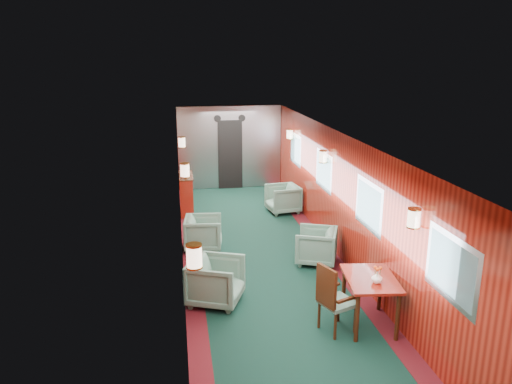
# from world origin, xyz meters

# --- Properties ---
(room) EXTENTS (12.00, 12.10, 2.40)m
(room) POSITION_xyz_m (0.00, 0.00, 1.63)
(room) COLOR black
(room) RESTS_ON ground
(bulkhead) EXTENTS (2.98, 0.17, 2.39)m
(bulkhead) POSITION_xyz_m (0.00, 5.91, 1.18)
(bulkhead) COLOR #9EA0A5
(bulkhead) RESTS_ON ground
(windows_right) EXTENTS (0.02, 8.60, 0.80)m
(windows_right) POSITION_xyz_m (1.49, 0.25, 1.45)
(windows_right) COLOR silver
(windows_right) RESTS_ON ground
(wall_sconces) EXTENTS (2.97, 7.97, 0.25)m
(wall_sconces) POSITION_xyz_m (0.00, 0.57, 1.79)
(wall_sconces) COLOR #FFE9C6
(wall_sconces) RESTS_ON ground
(dining_table) EXTENTS (0.81, 1.07, 0.75)m
(dining_table) POSITION_xyz_m (1.11, -2.15, 0.63)
(dining_table) COLOR maroon
(dining_table) RESTS_ON ground
(side_chair) EXTENTS (0.58, 0.59, 1.02)m
(side_chair) POSITION_xyz_m (0.52, -2.26, 0.55)
(side_chair) COLOR #204B40
(side_chair) RESTS_ON ground
(credenza) EXTENTS (0.33, 1.06, 1.22)m
(credenza) POSITION_xyz_m (-1.34, 3.70, 0.48)
(credenza) COLOR maroon
(credenza) RESTS_ON ground
(flower_vase) EXTENTS (0.20, 0.20, 0.16)m
(flower_vase) POSITION_xyz_m (1.13, -2.33, 0.83)
(flower_vase) COLOR white
(flower_vase) RESTS_ON dining_table
(armchair_left_near) EXTENTS (1.03, 1.02, 0.73)m
(armchair_left_near) POSITION_xyz_m (-1.01, -1.12, 0.36)
(armchair_left_near) COLOR #204B40
(armchair_left_near) RESTS_ON ground
(armchair_left_far) EXTENTS (0.81, 0.79, 0.67)m
(armchair_left_far) POSITION_xyz_m (-1.07, 1.19, 0.34)
(armchair_left_far) COLOR #204B40
(armchair_left_far) RESTS_ON ground
(armchair_right_near) EXTENTS (0.95, 0.94, 0.67)m
(armchair_right_near) POSITION_xyz_m (0.98, 0.15, 0.34)
(armchair_right_near) COLOR #204B40
(armchair_right_near) RESTS_ON ground
(armchair_right_far) EXTENTS (0.85, 0.83, 0.69)m
(armchair_right_far) POSITION_xyz_m (1.02, 3.32, 0.34)
(armchair_right_far) COLOR #204B40
(armchair_right_far) RESTS_ON ground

